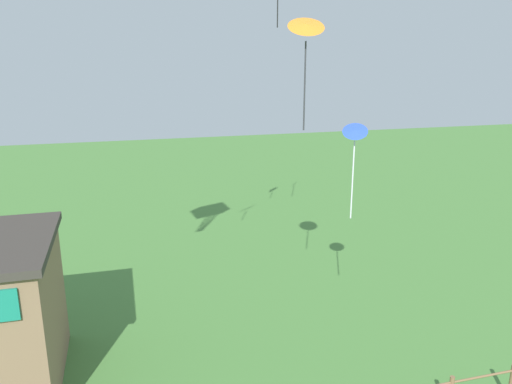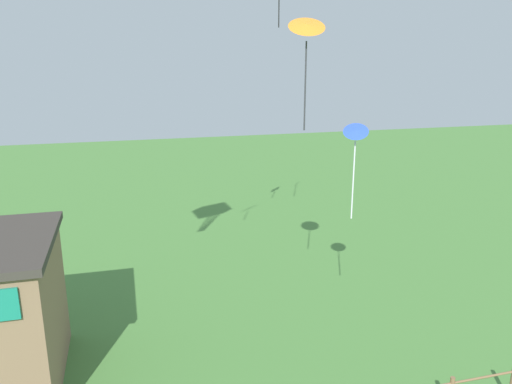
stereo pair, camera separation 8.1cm
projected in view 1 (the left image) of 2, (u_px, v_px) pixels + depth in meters
name	position (u px, v px, depth m)	size (l,w,h in m)	color
kite_orange_delta	(306.00, 29.00, 14.97)	(1.31, 1.22, 3.48)	orange
kite_blue_delta	(355.00, 138.00, 16.26)	(1.07, 1.03, 3.25)	blue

